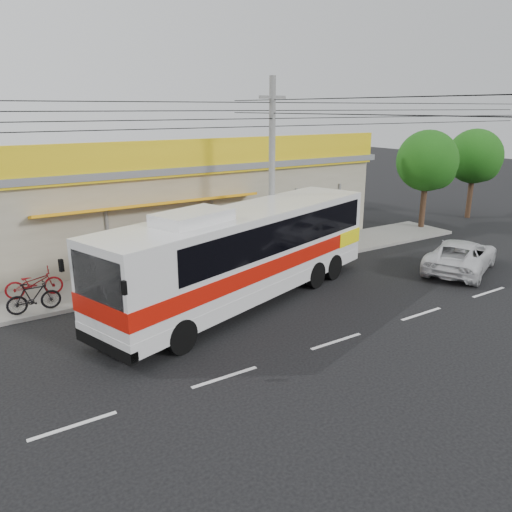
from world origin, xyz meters
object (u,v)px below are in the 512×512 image
Objects in this scene: coach_bus at (249,247)px; motorbike_red at (34,283)px; white_car at (461,256)px; motorbike_dark at (34,297)px; tree_far at (476,158)px; tree_near at (429,163)px; utility_pole at (272,113)px.

coach_bus is 8.26m from motorbike_red.
white_car is (9.82, -2.11, -1.36)m from coach_bus.
coach_bus is at bearing -111.06° from motorbike_dark.
tree_far reaches higher than motorbike_red.
tree_far is (5.30, 0.54, -0.05)m from tree_near.
utility_pole reaches higher than tree_far.
tree_far is at bearing -80.33° from white_car.
tree_far is at bearing -82.88° from motorbike_red.
motorbike_red is 0.06× the size of utility_pole.
coach_bus is at bearing -116.12° from motorbike_red.
motorbike_dark is at bearing 176.56° from utility_pole.
utility_pole is 12.90m from tree_near.
tree_near is at bearing -174.17° from tree_far.
tree_near is at bearing -2.55° from coach_bus.
motorbike_red is 0.35× the size of tree_far.
coach_bus is at bearing -138.56° from utility_pole.
motorbike_red is at bearing 166.96° from utility_pole.
tree_near is (21.81, -0.26, 3.26)m from motorbike_red.
white_car is at bearing -30.14° from coach_bus.
tree_far is (27.10, 0.28, 3.22)m from motorbike_red.
coach_bus is 7.79m from motorbike_dark.
tree_near reaches higher than motorbike_dark.
motorbike_red is 1.62m from motorbike_dark.
tree_far is at bearing -85.71° from motorbike_dark.
coach_bus is at bearing -167.00° from tree_far.
tree_near reaches higher than motorbike_red.
tree_near is at bearing -84.16° from motorbike_red.
tree_far is at bearing -5.00° from coach_bus.
motorbike_dark is (-7.13, 2.80, -1.38)m from coach_bus.
tree_far reaches higher than white_car.
motorbike_dark is 27.63m from tree_far.
tree_near is (14.95, 4.13, 1.88)m from coach_bus.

